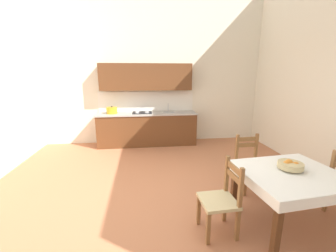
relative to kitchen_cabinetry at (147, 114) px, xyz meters
The scene contains 7 objects.
ground_plane 3.03m from the kitchen_cabinetry, 85.80° to the right, with size 6.67×6.91×0.10m, color #B7704C.
wall_back 1.32m from the kitchen_cabinetry, 57.50° to the left, with size 6.67×0.12×4.22m, color silver.
kitchen_cabinetry is the anchor object (origin of this frame).
dining_table 4.00m from the kitchen_cabinetry, 65.00° to the right, with size 1.29×1.17×0.75m.
dining_chair_tv_side 3.73m from the kitchen_cabinetry, 77.48° to the right, with size 0.44×0.44×0.93m.
dining_chair_kitchen_side 3.16m from the kitchen_cabinetry, 57.92° to the right, with size 0.44×0.44×0.93m.
fruit_bowl 3.94m from the kitchen_cabinetry, 64.21° to the right, with size 0.30×0.30×0.12m.
Camera 1 is at (-0.33, -2.97, 1.93)m, focal length 23.02 mm.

